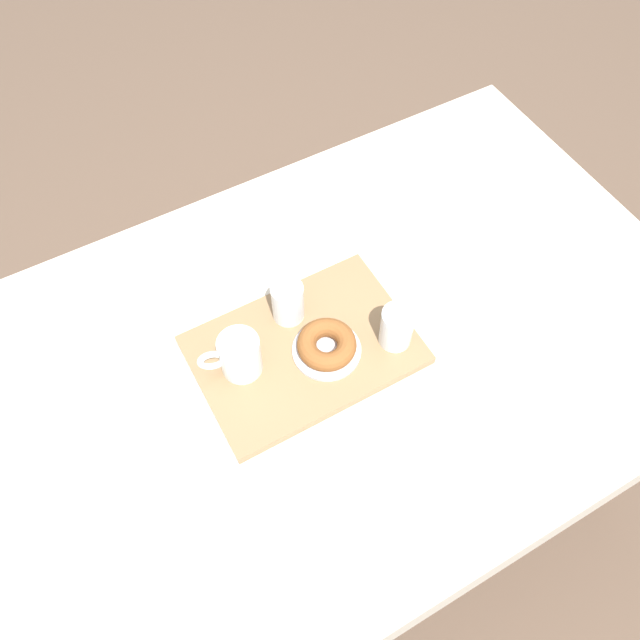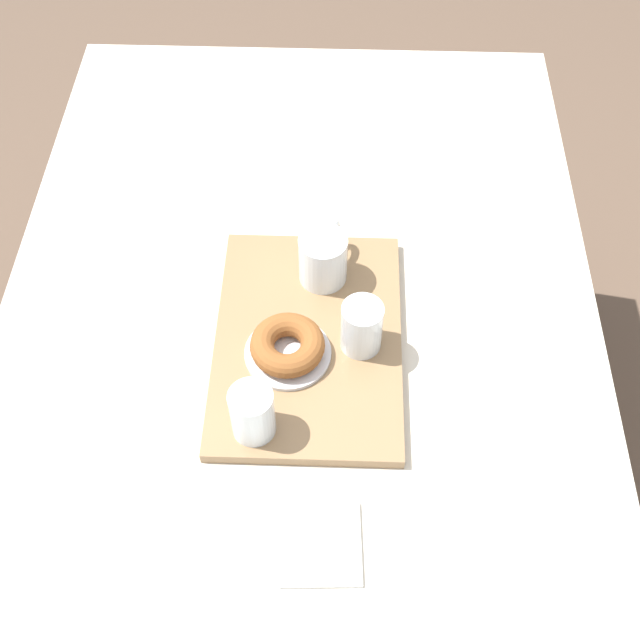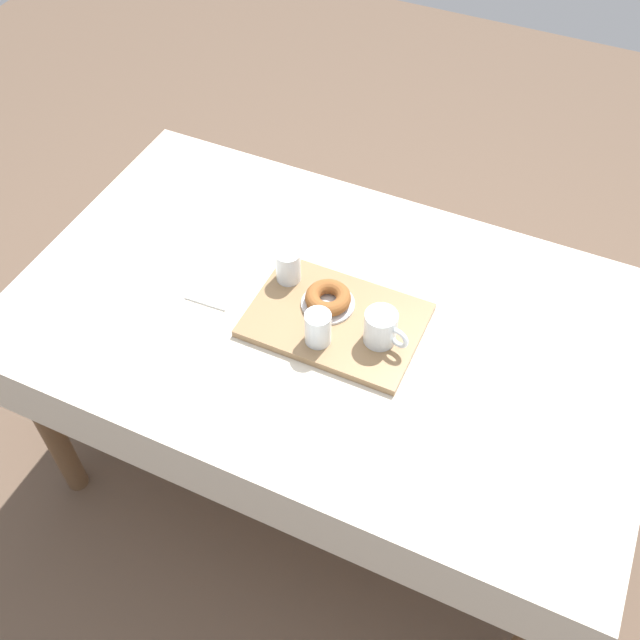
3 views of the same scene
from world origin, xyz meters
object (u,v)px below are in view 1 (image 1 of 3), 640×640
dining_table (320,374)px  paper_napkin (433,275)px  serving_tray (304,350)px  donut_plate_left (327,350)px  water_glass_far (288,303)px  water_glass_near (396,328)px  tea_mug_left (239,356)px  sugar_donut_left (327,344)px

dining_table → paper_napkin: size_ratio=13.70×
serving_tray → donut_plate_left: bearing=139.0°
water_glass_far → water_glass_near: bearing=135.1°
tea_mug_left → water_glass_near: size_ratio=1.32×
water_glass_far → sugar_donut_left: 0.11m
serving_tray → tea_mug_left: 0.13m
tea_mug_left → water_glass_near: same height
dining_table → water_glass_near: water_glass_near is taller
paper_napkin → water_glass_far: bearing=-9.3°
sugar_donut_left → paper_napkin: 0.30m
water_glass_far → paper_napkin: water_glass_far is taller
tea_mug_left → water_glass_far: same height
dining_table → serving_tray: 0.10m
water_glass_far → serving_tray: bearing=83.1°
sugar_donut_left → donut_plate_left: bearing=0.0°
serving_tray → paper_napkin: size_ratio=3.63×
dining_table → donut_plate_left: donut_plate_left is taller
paper_napkin → dining_table: bearing=9.3°
dining_table → donut_plate_left: 0.11m
water_glass_near → paper_napkin: 0.20m
dining_table → donut_plate_left: bearing=128.2°
water_glass_near → donut_plate_left: size_ratio=0.67×
tea_mug_left → sugar_donut_left: bearing=162.7°
water_glass_far → donut_plate_left: (-0.02, 0.11, -0.04)m
water_glass_near → sugar_donut_left: 0.13m
dining_table → water_glass_far: 0.17m
dining_table → sugar_donut_left: bearing=128.2°
water_glass_far → sugar_donut_left: size_ratio=0.78×
water_glass_near → tea_mug_left: bearing=-17.5°
serving_tray → paper_napkin: serving_tray is taller
dining_table → serving_tray: size_ratio=3.77×
tea_mug_left → dining_table: bearing=165.5°
serving_tray → sugar_donut_left: sugar_donut_left is taller
paper_napkin → water_glass_near: bearing=31.8°
tea_mug_left → water_glass_far: size_ratio=1.32×
water_glass_near → paper_napkin: water_glass_near is taller
serving_tray → donut_plate_left: 0.05m
sugar_donut_left → water_glass_near: bearing=162.2°
serving_tray → tea_mug_left: (0.12, -0.02, 0.05)m
sugar_donut_left → paper_napkin: (-0.29, -0.06, -0.04)m
serving_tray → tea_mug_left: tea_mug_left is taller
paper_napkin → serving_tray: bearing=5.3°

